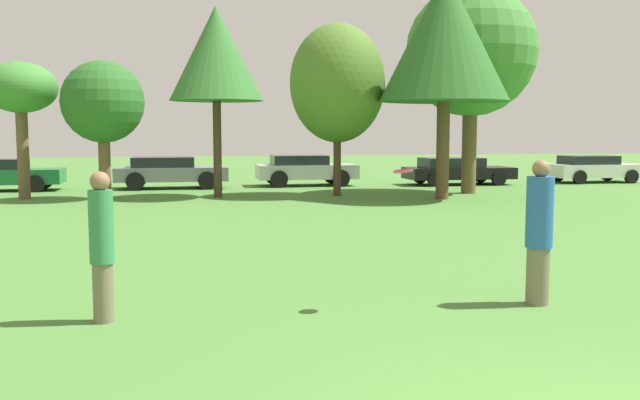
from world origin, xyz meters
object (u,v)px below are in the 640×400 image
(frisbee, at_px, (403,171))
(tree_3, at_px, (337,83))
(parked_car_black, at_px, (457,170))
(person_thrower, at_px, (102,245))
(tree_5, at_px, (471,52))
(tree_0, at_px, (20,90))
(parked_car_white, at_px, (593,168))
(parked_car_grey, at_px, (170,171))
(tree_1, at_px, (103,103))
(tree_4, at_px, (445,37))
(parked_car_silver, at_px, (305,169))
(tree_2, at_px, (216,54))
(person_catcher, at_px, (539,232))

(frisbee, height_order, tree_3, tree_3)
(parked_car_black, bearing_deg, frisbee, -114.35)
(person_thrower, xyz_separation_m, tree_5, (11.08, 15.52, 4.19))
(frisbee, relative_size, tree_0, 0.05)
(tree_3, height_order, parked_car_white, tree_3)
(tree_0, xyz_separation_m, parked_car_white, (23.15, 3.46, -3.00))
(tree_0, bearing_deg, parked_car_grey, 37.65)
(person_thrower, distance_m, tree_1, 15.77)
(tree_4, distance_m, parked_car_silver, 8.81)
(tree_0, distance_m, tree_3, 10.64)
(frisbee, height_order, parked_car_white, frisbee)
(tree_2, distance_m, tree_3, 4.29)
(tree_5, bearing_deg, person_catcher, -109.49)
(tree_4, xyz_separation_m, tree_5, (1.73, 1.90, -0.26))
(frisbee, height_order, parked_car_grey, frisbee)
(tree_3, distance_m, tree_4, 3.99)
(tree_2, xyz_separation_m, parked_car_black, (10.26, 3.91, -4.27))
(parked_car_silver, bearing_deg, tree_5, -41.51)
(tree_1, height_order, parked_car_white, tree_1)
(tree_4, distance_m, tree_5, 2.59)
(person_catcher, height_order, parked_car_white, person_catcher)
(parked_car_grey, bearing_deg, tree_3, -36.72)
(tree_5, distance_m, parked_car_silver, 8.35)
(parked_car_silver, distance_m, parked_car_white, 12.95)
(person_catcher, bearing_deg, tree_0, -56.75)
(tree_1, xyz_separation_m, tree_5, (12.88, 0.02, 1.92))
(tree_0, xyz_separation_m, tree_1, (2.70, -0.63, -0.42))
(tree_5, relative_size, parked_car_black, 1.64)
(tree_1, relative_size, parked_car_grey, 1.04)
(person_thrower, relative_size, tree_1, 0.39)
(person_thrower, xyz_separation_m, tree_4, (9.35, 13.61, 4.45))
(tree_2, xyz_separation_m, tree_4, (7.41, -1.98, 0.51))
(tree_2, bearing_deg, tree_3, -1.96)
(tree_2, relative_size, tree_3, 1.08)
(frisbee, distance_m, tree_1, 16.59)
(parked_car_grey, bearing_deg, tree_2, -67.92)
(person_catcher, height_order, parked_car_black, person_catcher)
(tree_2, bearing_deg, person_catcher, -77.14)
(tree_5, distance_m, parked_car_grey, 12.51)
(person_thrower, relative_size, parked_car_white, 0.45)
(tree_0, distance_m, parked_car_silver, 11.35)
(tree_3, bearing_deg, parked_car_white, 18.28)
(tree_0, height_order, tree_4, tree_4)
(tree_3, xyz_separation_m, parked_car_white, (12.53, 4.14, -3.31))
(tree_5, xyz_separation_m, parked_car_silver, (-5.36, 4.60, -4.44))
(tree_1, bearing_deg, tree_3, -0.34)
(frisbee, bearing_deg, person_catcher, -2.12)
(tree_2, bearing_deg, parked_car_silver, 50.12)
(frisbee, relative_size, tree_3, 0.04)
(tree_2, xyz_separation_m, parked_car_silver, (3.78, 4.53, -4.20))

